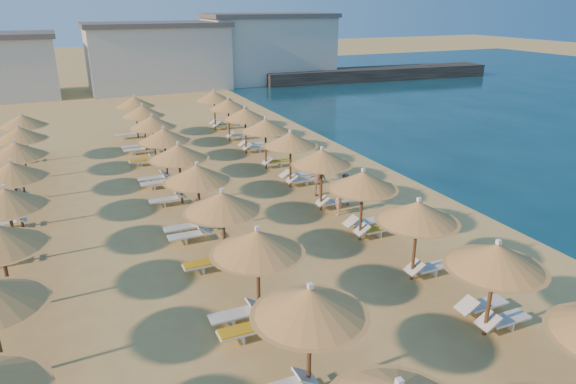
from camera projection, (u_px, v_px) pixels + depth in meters
name	position (u px, v px, depth m)	size (l,w,h in m)	color
ground	(297.00, 262.00, 19.77)	(220.00, 220.00, 0.00)	tan
jetty	(377.00, 74.00, 65.60)	(30.00, 4.00, 1.50)	black
hotel_blocks	(155.00, 56.00, 57.85)	(47.42, 9.24, 8.10)	beige
parasol_row_east	(322.00, 158.00, 23.77)	(2.95, 38.80, 3.16)	brown
parasol_row_west	(197.00, 174.00, 21.54)	(2.95, 38.80, 3.16)	brown
parasol_row_inland	(10.00, 184.00, 20.38)	(2.95, 28.04, 3.16)	brown
loungers	(219.00, 218.00, 22.90)	(16.24, 37.32, 0.66)	white
beachgoer_a	(338.00, 198.00, 23.95)	(0.59, 0.39, 1.62)	tan
beachgoer_b	(346.00, 189.00, 25.11)	(0.76, 0.59, 1.56)	tan
beachgoer_c	(318.00, 181.00, 26.27)	(0.93, 0.39, 1.58)	tan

